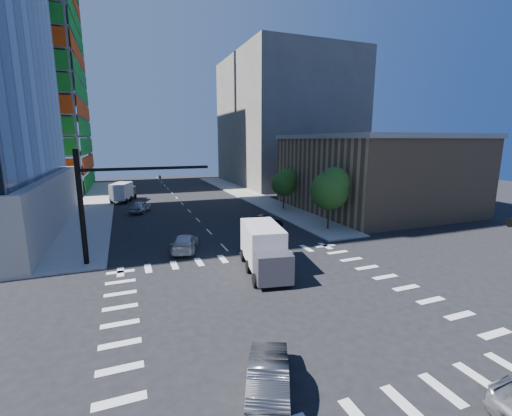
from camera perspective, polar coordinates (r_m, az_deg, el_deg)
name	(u,v)px	position (r m, az deg, el deg)	size (l,w,h in m)	color
ground	(279,304)	(21.64, 3.81, -15.66)	(160.00, 160.00, 0.00)	black
road_markings	(279,304)	(21.64, 3.81, -15.65)	(20.00, 20.00, 0.01)	silver
sidewalk_ne	(248,195)	(61.86, -1.29, 2.17)	(5.00, 60.00, 0.15)	gray
sidewalk_nw	(97,204)	(58.43, -25.01, 0.58)	(5.00, 60.00, 0.15)	gray
construction_building	(4,58)	(83.01, -36.46, 19.41)	(25.16, 34.50, 70.60)	gray
commercial_building	(373,172)	(51.79, 18.98, 5.65)	(20.50, 22.50, 10.60)	#8D7351
bg_building_ne	(285,122)	(80.69, 4.93, 14.16)	(24.00, 30.00, 28.00)	#5A5651
signal_mast_nw	(101,196)	(29.33, -24.36, 1.82)	(10.20, 0.40, 9.00)	black
tree_south	(331,188)	(38.02, 12.40, 3.25)	(4.16, 4.16, 6.82)	#382316
tree_north	(285,182)	(48.60, 4.85, 4.32)	(3.54, 3.52, 5.78)	#382316
car_nb_far	(265,221)	(39.33, 1.53, -2.22)	(2.15, 4.67, 1.30)	black
car_sb_near	(185,243)	(31.60, -11.74, -5.67)	(2.03, 4.99, 1.45)	#BCBCBC
car_sb_mid	(140,207)	(49.95, -18.70, 0.23)	(1.85, 4.60, 1.57)	#A9ADB1
car_sb_cross	(268,375)	(14.93, 2.07, -26.00)	(1.56, 4.48, 1.48)	#444448
box_truck_near	(265,253)	(25.70, 1.54, -7.55)	(3.86, 6.89, 3.41)	black
box_truck_far	(124,193)	(59.89, -21.18, 2.37)	(4.22, 6.37, 3.09)	black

